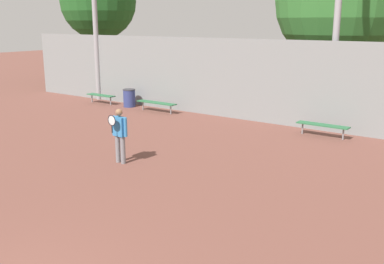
{
  "coord_description": "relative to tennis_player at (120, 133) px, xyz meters",
  "views": [
    {
      "loc": [
        5.6,
        -2.37,
        4.02
      ],
      "look_at": [
        -1.7,
        7.78,
        0.93
      ],
      "focal_mm": 42.0,
      "sensor_mm": 36.0,
      "label": 1
    }
  ],
  "objects": [
    {
      "name": "bench_courtside_near",
      "position": [
        -4.04,
        6.42,
        -0.5
      ],
      "size": [
        2.06,
        0.4,
        0.45
      ],
      "color": "#28663D",
      "rests_on": "ground_plane"
    },
    {
      "name": "back_fence",
      "position": [
        3.4,
        7.33,
        0.76
      ],
      "size": [
        33.35,
        0.06,
        3.34
      ],
      "color": "gray",
      "rests_on": "ground_plane"
    },
    {
      "name": "tree_green_broad",
      "position": [
        -14.18,
        12.6,
        4.39
      ],
      "size": [
        5.02,
        5.02,
        7.83
      ],
      "color": "brown",
      "rests_on": "ground_plane"
    },
    {
      "name": "tree_green_tall",
      "position": [
        1.79,
        13.27,
        4.06
      ],
      "size": [
        6.24,
        6.24,
        8.11
      ],
      "color": "brown",
      "rests_on": "ground_plane"
    },
    {
      "name": "tennis_player",
      "position": [
        0.0,
        0.0,
        0.0
      ],
      "size": [
        0.59,
        0.41,
        1.6
      ],
      "rotation": [
        0.0,
        0.0,
        -0.06
      ],
      "color": "slate",
      "rests_on": "ground_plane"
    },
    {
      "name": "bench_by_gate",
      "position": [
        -7.66,
        6.42,
        -0.5
      ],
      "size": [
        1.68,
        0.4,
        0.45
      ],
      "color": "#28663D",
      "rests_on": "ground_plane"
    },
    {
      "name": "trash_bin",
      "position": [
        -5.94,
        6.65,
        -0.48
      ],
      "size": [
        0.6,
        0.6,
        0.86
      ],
      "color": "navy",
      "rests_on": "ground_plane"
    },
    {
      "name": "bench_adjacent_court",
      "position": [
        3.69,
        6.42,
        -0.5
      ],
      "size": [
        1.86,
        0.4,
        0.45
      ],
      "color": "#28663D",
      "rests_on": "ground_plane"
    }
  ]
}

